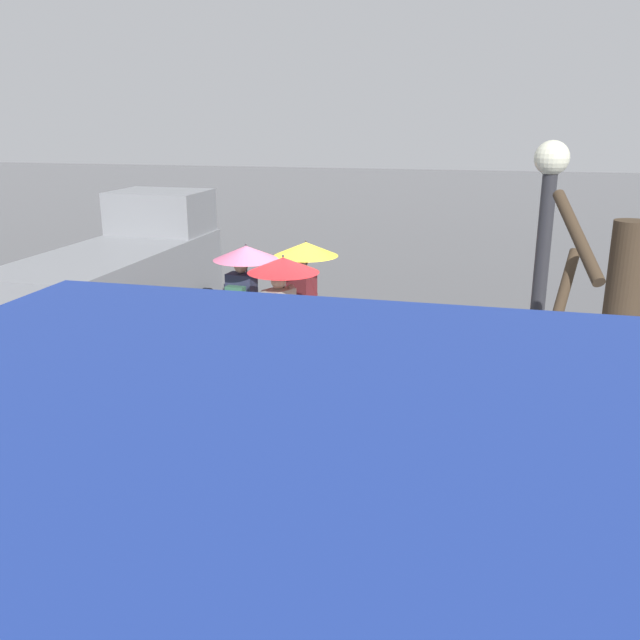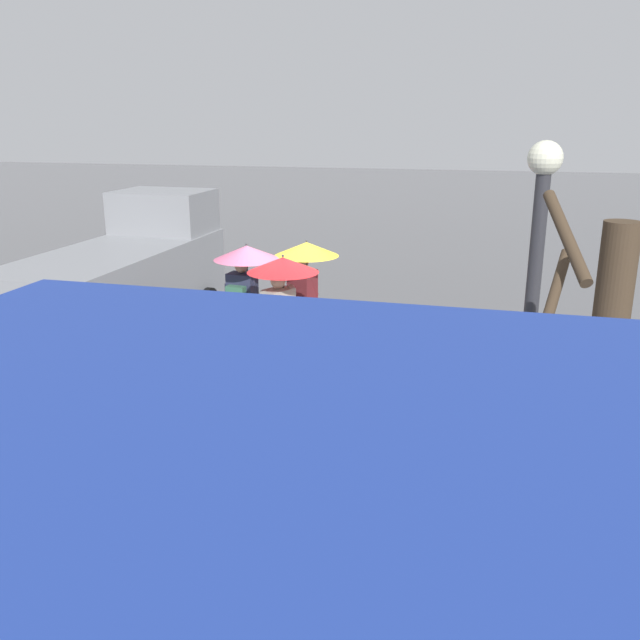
{
  "view_description": "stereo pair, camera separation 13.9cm",
  "coord_description": "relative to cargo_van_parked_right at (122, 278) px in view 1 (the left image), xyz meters",
  "views": [
    {
      "loc": [
        -2.35,
        9.81,
        4.04
      ],
      "look_at": [
        -0.12,
        0.13,
        1.05
      ],
      "focal_mm": 38.15,
      "sensor_mm": 36.0,
      "label": 1
    },
    {
      "loc": [
        -2.49,
        9.78,
        4.04
      ],
      "look_at": [
        -0.12,
        0.13,
        1.05
      ],
      "focal_mm": 38.15,
      "sensor_mm": 36.0,
      "label": 2
    }
  ],
  "objects": [
    {
      "name": "cargo_van_parked_right",
      "position": [
        0.0,
        0.0,
        0.0
      ],
      "size": [
        2.32,
        5.4,
        2.6
      ],
      "color": "gray",
      "rests_on": "ground"
    },
    {
      "name": "pedestrian_pink_side",
      "position": [
        -2.78,
        1.18,
        0.39
      ],
      "size": [
        1.04,
        1.04,
        2.15
      ],
      "color": "black",
      "rests_on": "ground"
    },
    {
      "name": "slush_patch_mid_street",
      "position": [
        -0.05,
        1.9,
        -1.18
      ],
      "size": [
        1.5,
        1.5,
        0.01
      ],
      "primitive_type": "cylinder",
      "color": "#999BA0",
      "rests_on": "ground"
    },
    {
      "name": "pedestrian_white_side",
      "position": [
        -3.62,
        0.65,
        0.41
      ],
      "size": [
        1.04,
        1.04,
        2.15
      ],
      "color": "black",
      "rests_on": "ground"
    },
    {
      "name": "shopping_cart_vendor",
      "position": [
        -4.3,
        0.98,
        -0.61
      ],
      "size": [
        0.65,
        0.88,
        1.04
      ],
      "color": "red",
      "rests_on": "ground"
    },
    {
      "name": "hand_dolly_boxes",
      "position": [
        -3.41,
        0.66,
        -0.5
      ],
      "size": [
        0.54,
        0.72,
        1.32
      ],
      "color": "#515156",
      "rests_on": "ground"
    },
    {
      "name": "slush_patch_under_van",
      "position": [
        -2.17,
        5.72,
        -1.18
      ],
      "size": [
        2.3,
        2.3,
        0.01
      ],
      "primitive_type": "cylinder",
      "color": "#ADAFB5",
      "rests_on": "ground"
    },
    {
      "name": "slush_patch_far_side",
      "position": [
        -4.13,
        0.03,
        -1.18
      ],
      "size": [
        1.36,
        1.36,
        0.01
      ],
      "primitive_type": "cylinder",
      "color": "#999BA0",
      "rests_on": "ground"
    },
    {
      "name": "ground_plane",
      "position": [
        -3.93,
        1.25,
        -1.18
      ],
      "size": [
        90.0,
        90.0,
        0.0
      ],
      "primitive_type": "plane",
      "color": "#5B5B5E"
    },
    {
      "name": "pedestrian_black_side",
      "position": [
        -3.62,
        1.95,
        0.39
      ],
      "size": [
        1.04,
        1.04,
        2.15
      ],
      "color": "black",
      "rests_on": "ground"
    },
    {
      "name": "street_lamp",
      "position": [
        -6.85,
        5.21,
        1.19
      ],
      "size": [
        0.28,
        0.28,
        3.86
      ],
      "color": "#2D2D33",
      "rests_on": "ground"
    },
    {
      "name": "bare_tree_near",
      "position": [
        -7.23,
        6.36,
        0.65
      ],
      "size": [
        1.23,
        1.3,
        3.56
      ],
      "color": "#423323",
      "rests_on": "ground"
    }
  ]
}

